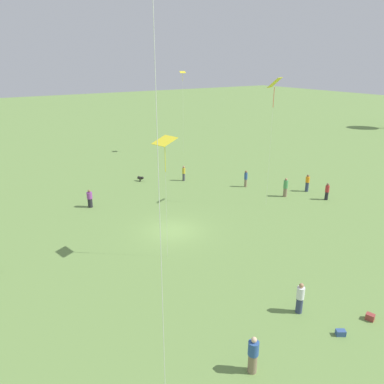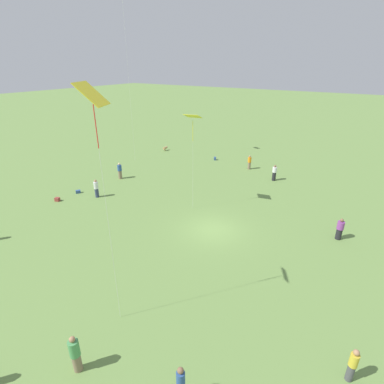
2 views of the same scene
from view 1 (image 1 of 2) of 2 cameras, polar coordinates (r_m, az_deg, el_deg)
name	(u,v)px [view 1 (image 1 of 2)]	position (r m, az deg, el deg)	size (l,w,h in m)	color
ground_plane	(173,231)	(28.85, -2.92, -5.89)	(240.00, 240.00, 0.00)	#6B8E47
person_0	(300,298)	(20.67, 16.14, -15.28)	(0.50, 0.50, 1.74)	#333D5B
person_2	(307,183)	(38.56, 17.16, 1.31)	(0.52, 0.52, 1.74)	#333D5B
person_4	(246,179)	(38.57, 8.19, 2.04)	(0.45, 0.45, 1.74)	#847056
person_5	(327,191)	(36.87, 19.88, 0.07)	(0.44, 0.44, 1.62)	#232328
person_6	(184,173)	(40.17, -1.27, 2.87)	(0.42, 0.42, 1.64)	#4C4C51
person_7	(286,187)	(36.53, 14.06, 0.67)	(0.58, 0.58, 1.84)	#847056
person_8	(253,355)	(17.07, 9.28, -23.32)	(0.62, 0.62, 1.76)	#847056
person_9	(90,199)	(34.15, -15.31, -1.00)	(0.58, 0.58, 1.63)	#232328
kite_1	(183,77)	(51.07, -1.42, 17.15)	(0.91, 0.93, 10.89)	yellow
kite_2	(275,86)	(32.24, 12.46, 15.46)	(1.31, 1.45, 11.01)	yellow
kite_3	(165,144)	(22.58, -4.17, 7.35)	(1.40, 1.36, 8.02)	yellow
dog_1	(141,178)	(40.48, -7.82, 2.13)	(0.72, 0.57, 0.55)	black
picnic_bag_0	(370,317)	(21.79, 25.50, -16.81)	(0.48, 0.42, 0.33)	#933833
picnic_bag_2	(341,333)	(20.28, 21.71, -19.30)	(0.48, 0.52, 0.28)	#33518C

